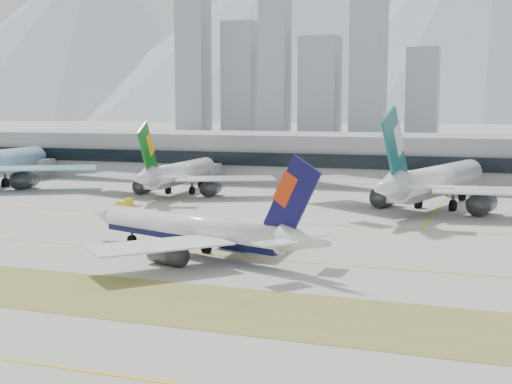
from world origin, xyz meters
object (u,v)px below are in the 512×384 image
at_px(taxiing_airliner, 199,231).
at_px(widebody_eva, 179,174).
at_px(terminal, 364,158).
at_px(widebody_cathay, 434,182).

bearing_deg(taxiing_airliner, widebody_eva, -42.42).
xyz_separation_m(taxiing_airliner, widebody_eva, (-38.96, 72.24, 1.30)).
relative_size(widebody_eva, terminal, 0.20).
xyz_separation_m(taxiing_airliner, widebody_cathay, (29.18, 65.08, 2.25)).
bearing_deg(terminal, widebody_cathay, -63.97).
bearing_deg(widebody_cathay, widebody_eva, 97.81).
bearing_deg(taxiing_airliner, terminal, -71.55).
relative_size(taxiing_airliner, terminal, 0.18).
bearing_deg(widebody_eva, taxiing_airliner, -156.13).
distance_m(widebody_cathay, terminal, 62.71).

